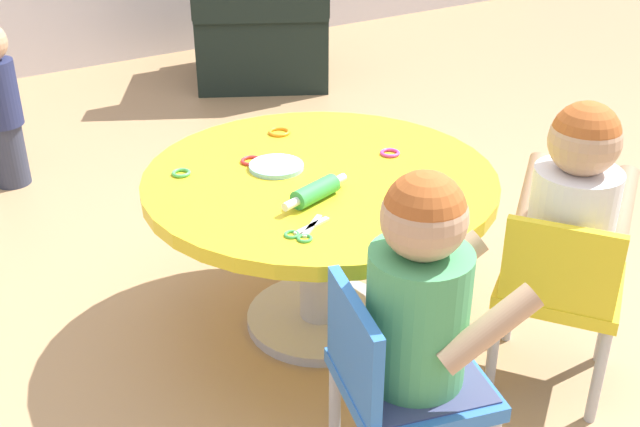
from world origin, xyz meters
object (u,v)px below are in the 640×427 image
Objects in this scene: seated_child_right at (574,202)px; craft_scissors at (304,232)px; craft_table at (320,208)px; seated_child_left at (421,290)px; rolling_pin at (315,192)px; child_chair_right at (559,289)px; child_chair_left at (397,383)px; armchair_dark at (261,26)px.

craft_scissors is (-0.59, 0.29, -0.03)m from seated_child_right.
craft_table is at bearing 124.98° from seated_child_right.
seated_child_right reaches higher than craft_table.
rolling_pin is (0.08, 0.51, -0.01)m from seated_child_left.
craft_table is 6.83× the size of craft_scissors.
child_chair_right is 3.77× the size of craft_scissors.
seated_child_left is 0.52m from rolling_pin.
child_chair_left is (-0.22, -0.63, -0.08)m from craft_table.
armchair_dark is (1.19, 2.80, -0.22)m from seated_child_left.
seated_child_left is 0.57m from seated_child_right.
craft_table is 0.68m from seated_child_left.
seated_child_left is (-0.18, -0.64, 0.14)m from craft_table.
craft_table is 1.81× the size of child_chair_left.
seated_child_right is 0.66m from craft_scissors.
rolling_pin is at bearing 81.27° from seated_child_left.
seated_child_right is (0.60, 0.09, 0.23)m from child_chair_left.
craft_table is 1.81× the size of child_chair_right.
craft_scissors reaches higher than craft_table.
seated_child_right reaches higher than child_chair_left.
armchair_dark is at bearing 66.93° from seated_child_left.
child_chair_right reaches higher than craft_table.
craft_scissors is at bearing -131.49° from rolling_pin.
craft_table is at bearing 71.14° from child_chair_left.
rolling_pin is at bearing -127.16° from craft_table.
craft_table is 0.67m from child_chair_left.
seated_child_left is (0.04, -0.01, 0.23)m from child_chair_left.
seated_child_left is 0.58m from child_chair_right.
child_chair_left reaches higher than craft_scissors.
child_chair_right is (0.53, 0.07, -0.23)m from seated_child_left.
armchair_dark reaches higher than child_chair_left.
child_chair_left is at bearing -90.50° from craft_scissors.
craft_table is 0.35m from craft_scissors.
armchair_dark is (1.23, 2.78, 0.00)m from child_chair_left.
seated_child_right is 2.25× the size of rolling_pin.
armchair_dark reaches higher than craft_table.
rolling_pin is (0.12, 0.50, 0.21)m from child_chair_left.
child_chair_right is 0.66m from rolling_pin.
seated_child_right is at bearing 9.77° from seated_child_left.
child_chair_left is 0.64m from seated_child_right.
seated_child_right is 0.64m from rolling_pin.
armchair_dark is (1.01, 2.15, -0.08)m from craft_table.
child_chair_right is 0.67m from craft_scissors.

